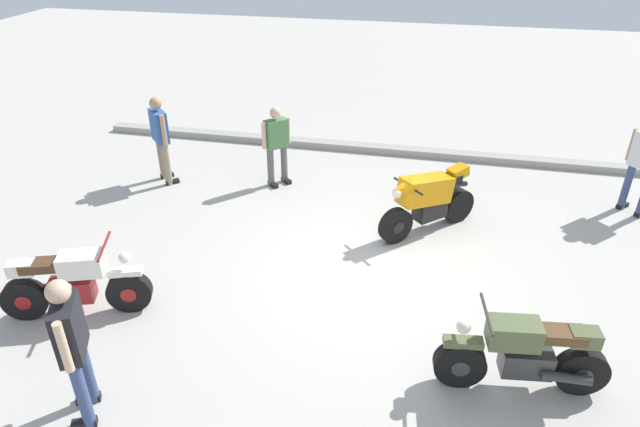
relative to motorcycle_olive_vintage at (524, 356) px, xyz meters
The scene contains 8 objects.
ground_plane 2.75m from the motorcycle_olive_vintage, 134.22° to the left, with size 40.00×40.00×0.00m, color #B7B2A8.
curb_edge 6.82m from the motorcycle_olive_vintage, 106.09° to the left, with size 14.00×0.30×0.15m, color #9C978F.
motorcycle_olive_vintage is the anchor object (origin of this frame).
motorcycle_cream_vintage 5.71m from the motorcycle_olive_vintage, behind, with size 1.89×0.89×1.07m.
motorcycle_orange_sportbike 3.54m from the motorcycle_olive_vintage, 110.15° to the left, with size 1.54×1.49×1.14m.
person_in_black_shirt 4.84m from the motorcycle_olive_vintage, 163.39° to the right, with size 0.47×0.65×1.78m.
person_in_blue_shirt 7.64m from the motorcycle_olive_vintage, 146.99° to the left, with size 0.55×0.56×1.74m.
person_in_green_shirt 6.18m from the motorcycle_olive_vintage, 132.68° to the left, with size 0.52×0.54×1.57m.
Camera 1 is at (0.63, -6.91, 4.92)m, focal length 31.05 mm.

